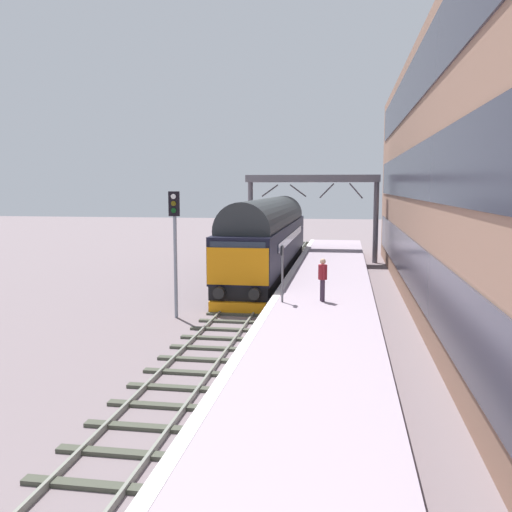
% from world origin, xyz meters
% --- Properties ---
extents(ground_plane, '(140.00, 140.00, 0.00)m').
position_xyz_m(ground_plane, '(0.00, 0.00, 0.00)').
color(ground_plane, slate).
rests_on(ground_plane, ground).
extents(track_main, '(2.50, 60.00, 0.15)m').
position_xyz_m(track_main, '(0.00, 0.00, 0.05)').
color(track_main, gray).
rests_on(track_main, ground).
extents(station_platform, '(4.00, 44.00, 1.01)m').
position_xyz_m(station_platform, '(3.60, 0.00, 0.50)').
color(station_platform, '#A493A2').
rests_on(station_platform, ground).
extents(station_building, '(5.55, 43.24, 11.45)m').
position_xyz_m(station_building, '(9.94, -0.77, 5.73)').
color(station_building, '#986F5A').
rests_on(station_building, ground).
extents(diesel_locomotive, '(2.74, 18.97, 4.68)m').
position_xyz_m(diesel_locomotive, '(0.00, 7.74, 2.48)').
color(diesel_locomotive, black).
rests_on(diesel_locomotive, ground).
extents(signal_post_near, '(0.44, 0.22, 5.16)m').
position_xyz_m(signal_post_near, '(-2.36, -2.63, 3.28)').
color(signal_post_near, gray).
rests_on(signal_post_near, ground).
extents(platform_number_sign, '(0.10, 0.44, 2.15)m').
position_xyz_m(platform_number_sign, '(2.11, -3.62, 2.42)').
color(platform_number_sign, slate).
rests_on(platform_number_sign, station_platform).
extents(waiting_passenger, '(0.43, 0.49, 1.64)m').
position_xyz_m(waiting_passenger, '(3.62, -3.25, 1.99)').
color(waiting_passenger, '#372839').
rests_on(waiting_passenger, station_platform).
extents(overhead_footbridge, '(9.30, 2.00, 6.15)m').
position_xyz_m(overhead_footbridge, '(2.05, 15.83, 5.48)').
color(overhead_footbridge, slate).
rests_on(overhead_footbridge, ground).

